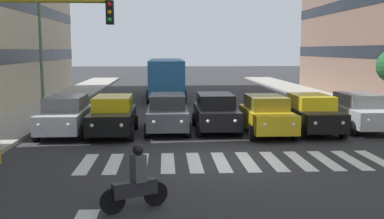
% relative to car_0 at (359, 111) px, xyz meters
% --- Properties ---
extents(ground_plane, '(180.00, 180.00, 0.00)m').
position_rel_car_0_xyz_m(ground_plane, '(6.80, 5.74, -0.89)').
color(ground_plane, '#2D2D30').
extents(crosswalk_markings, '(10.35, 2.80, 0.01)m').
position_rel_car_0_xyz_m(crosswalk_markings, '(6.80, 5.74, -0.88)').
color(crosswalk_markings, silver).
rests_on(crosswalk_markings, ground_plane).
extents(car_0, '(2.02, 4.44, 1.72)m').
position_rel_car_0_xyz_m(car_0, '(0.00, 0.00, 0.00)').
color(car_0, '#B2B7BC').
rests_on(car_0, ground_plane).
extents(car_1, '(2.02, 4.44, 1.72)m').
position_rel_car_0_xyz_m(car_1, '(2.46, 0.51, 0.00)').
color(car_1, black).
rests_on(car_1, ground_plane).
extents(car_2, '(2.02, 4.44, 1.72)m').
position_rel_car_0_xyz_m(car_2, '(4.61, 0.79, 0.00)').
color(car_2, gold).
rests_on(car_2, ground_plane).
extents(car_3, '(2.02, 4.44, 1.72)m').
position_rel_car_0_xyz_m(car_3, '(6.77, -0.23, 0.00)').
color(car_3, black).
rests_on(car_3, ground_plane).
extents(car_4, '(2.02, 4.44, 1.72)m').
position_rel_car_0_xyz_m(car_4, '(9.02, -0.16, 0.00)').
color(car_4, '#474C51').
rests_on(car_4, ground_plane).
extents(car_5, '(2.02, 4.44, 1.72)m').
position_rel_car_0_xyz_m(car_5, '(11.44, 0.55, 0.00)').
color(car_5, black).
rests_on(car_5, ground_plane).
extents(car_6, '(2.02, 4.44, 1.72)m').
position_rel_car_0_xyz_m(car_6, '(13.54, 0.38, 0.00)').
color(car_6, '#B2B7BC').
rests_on(car_6, ground_plane).
extents(bus_behind_traffic, '(2.78, 10.50, 3.00)m').
position_rel_car_0_xyz_m(bus_behind_traffic, '(9.02, -14.82, 0.97)').
color(bus_behind_traffic, '#286BAD').
rests_on(bus_behind_traffic, ground_plane).
extents(motorcycle_with_rider, '(1.55, 0.88, 1.57)m').
position_rel_car_0_xyz_m(motorcycle_with_rider, '(9.83, 10.18, -0.24)').
color(motorcycle_with_rider, black).
rests_on(motorcycle_with_rider, ground_plane).
extents(traffic_light_gantry, '(3.99, 0.36, 5.50)m').
position_rel_car_0_xyz_m(traffic_light_gantry, '(13.54, 5.59, 2.79)').
color(traffic_light_gantry, '#AD991E').
rests_on(traffic_light_gantry, ground_plane).
extents(street_lamp_right, '(2.72, 0.28, 7.53)m').
position_rel_car_0_xyz_m(street_lamp_right, '(15.25, -3.97, 3.82)').
color(street_lamp_right, '#4C6B56').
rests_on(street_lamp_right, sidewalk_right).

